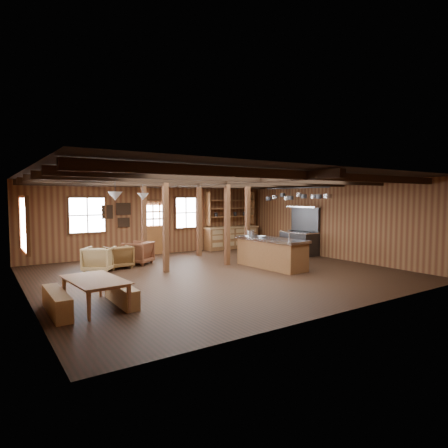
# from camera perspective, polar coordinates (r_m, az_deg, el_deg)

# --- Properties ---
(room) EXTENTS (10.04, 9.04, 2.84)m
(room) POSITION_cam_1_polar(r_m,az_deg,el_deg) (10.89, -0.91, -0.25)
(room) COLOR black
(room) RESTS_ON ground
(ceiling_joists) EXTENTS (9.80, 8.82, 0.18)m
(ceiling_joists) POSITION_cam_1_polar(r_m,az_deg,el_deg) (11.01, -1.42, 6.46)
(ceiling_joists) COLOR black
(ceiling_joists) RESTS_ON ceiling
(timber_posts) EXTENTS (3.95, 2.35, 2.80)m
(timber_posts) POSITION_cam_1_polar(r_m,az_deg,el_deg) (12.93, -3.97, 0.41)
(timber_posts) COLOR #4C3015
(timber_posts) RESTS_ON floor
(back_door) EXTENTS (1.02, 0.08, 2.15)m
(back_door) POSITION_cam_1_polar(r_m,az_deg,el_deg) (14.85, -10.24, -1.19)
(back_door) COLOR brown
(back_door) RESTS_ON floor
(window_back_left) EXTENTS (1.32, 0.06, 1.32)m
(window_back_left) POSITION_cam_1_polar(r_m,az_deg,el_deg) (13.99, -20.11, 1.27)
(window_back_left) COLOR white
(window_back_left) RESTS_ON wall_back
(window_back_right) EXTENTS (1.02, 0.06, 1.32)m
(window_back_right) POSITION_cam_1_polar(r_m,az_deg,el_deg) (15.38, -5.84, 1.72)
(window_back_right) COLOR white
(window_back_right) RESTS_ON wall_back
(window_left) EXTENTS (0.14, 1.24, 1.32)m
(window_left) POSITION_cam_1_polar(r_m,az_deg,el_deg) (9.69, -28.19, -0.07)
(window_left) COLOR white
(window_left) RESTS_ON wall_back
(notice_boards) EXTENTS (1.08, 0.03, 0.90)m
(notice_boards) POSITION_cam_1_polar(r_m,az_deg,el_deg) (14.28, -15.81, 1.57)
(notice_boards) COLOR silver
(notice_boards) RESTS_ON wall_back
(back_counter) EXTENTS (2.55, 0.60, 2.45)m
(back_counter) POSITION_cam_1_polar(r_m,az_deg,el_deg) (16.32, 1.14, -1.65)
(back_counter) COLOR brown
(back_counter) RESTS_ON floor
(pendant_lamps) EXTENTS (1.86, 2.36, 0.66)m
(pendant_lamps) POSITION_cam_1_polar(r_m,az_deg,el_deg) (10.76, -14.02, 4.11)
(pendant_lamps) COLOR #2E2E31
(pendant_lamps) RESTS_ON ceiling
(pot_rack) EXTENTS (0.42, 3.00, 0.46)m
(pot_rack) POSITION_cam_1_polar(r_m,az_deg,el_deg) (13.20, 11.02, 4.17)
(pot_rack) COLOR #2E2E31
(pot_rack) RESTS_ON ceiling
(kitchen_island) EXTENTS (1.03, 2.55, 1.20)m
(kitchen_island) POSITION_cam_1_polar(r_m,az_deg,el_deg) (11.95, 7.20, -4.35)
(kitchen_island) COLOR brown
(kitchen_island) RESTS_ON floor
(step_stool) EXTENTS (0.51, 0.43, 0.38)m
(step_stool) POSITION_cam_1_polar(r_m,az_deg,el_deg) (12.84, 9.47, -5.09)
(step_stool) COLOR #9B7046
(step_stool) RESTS_ON floor
(commercial_range) EXTENTS (0.79, 1.53, 1.88)m
(commercial_range) POSITION_cam_1_polar(r_m,az_deg,el_deg) (14.90, 11.52, -2.21)
(commercial_range) COLOR #2E2E31
(commercial_range) RESTS_ON floor
(dining_table) EXTENTS (1.08, 1.75, 0.59)m
(dining_table) POSITION_cam_1_polar(r_m,az_deg,el_deg) (8.07, -18.82, -9.93)
(dining_table) COLOR #996845
(dining_table) RESTS_ON floor
(bench_wall) EXTENTS (0.30, 1.58, 0.43)m
(bench_wall) POSITION_cam_1_polar(r_m,az_deg,el_deg) (7.94, -24.14, -10.87)
(bench_wall) COLOR #9B7046
(bench_wall) RESTS_ON floor
(bench_aisle) EXTENTS (0.27, 1.46, 0.40)m
(bench_aisle) POSITION_cam_1_polar(r_m,az_deg,el_deg) (8.23, -15.36, -10.25)
(bench_aisle) COLOR #9B7046
(bench_aisle) RESTS_ON floor
(armchair_a) EXTENTS (1.16, 1.16, 0.76)m
(armchair_a) POSITION_cam_1_polar(r_m,az_deg,el_deg) (12.83, -12.96, -4.29)
(armchair_a) COLOR brown
(armchair_a) RESTS_ON floor
(armchair_b) EXTENTS (0.83, 0.85, 0.71)m
(armchair_b) POSITION_cam_1_polar(r_m,az_deg,el_deg) (12.26, -15.83, -4.83)
(armchair_b) COLOR brown
(armchair_b) RESTS_ON floor
(armchair_c) EXTENTS (1.14, 1.15, 0.76)m
(armchair_c) POSITION_cam_1_polar(r_m,az_deg,el_deg) (11.84, -18.50, -5.10)
(armchair_c) COLOR olive
(armchair_c) RESTS_ON floor
(counter_pot) EXTENTS (0.29, 0.29, 0.17)m
(counter_pot) POSITION_cam_1_polar(r_m,az_deg,el_deg) (12.61, 3.96, -1.39)
(counter_pot) COLOR silver
(counter_pot) RESTS_ON kitchen_island
(bowl) EXTENTS (0.32, 0.32, 0.06)m
(bowl) POSITION_cam_1_polar(r_m,az_deg,el_deg) (12.01, 5.77, -1.93)
(bowl) COLOR silver
(bowl) RESTS_ON kitchen_island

